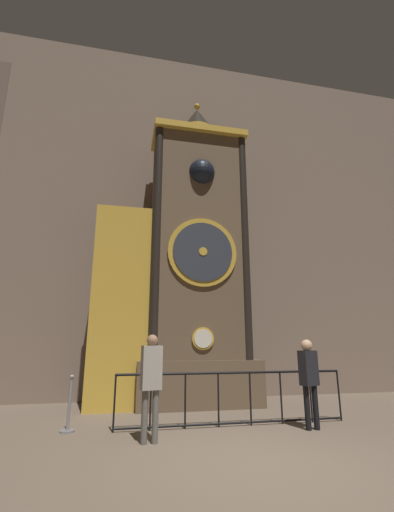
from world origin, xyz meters
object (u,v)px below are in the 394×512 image
object	(u,v)px
clock_tower	(182,264)
visitor_near	(151,376)
stanchion_post	(69,413)
visitor_far	(309,374)

from	to	relation	value
clock_tower	visitor_near	size ratio (longest dim) A/B	5.33
stanchion_post	visitor_far	bearing A→B (deg)	-10.21
visitor_near	stanchion_post	distance (m)	1.95
clock_tower	visitor_far	xyz separation A→B (m)	(2.07, -3.05, -2.82)
clock_tower	stanchion_post	world-z (taller)	clock_tower
visitor_far	stanchion_post	distance (m)	4.71
clock_tower	stanchion_post	size ratio (longest dim) A/B	9.17
visitor_near	stanchion_post	bearing A→B (deg)	133.39
clock_tower	visitor_near	distance (m)	4.47
visitor_far	stanchion_post	xyz separation A→B (m)	(-4.59, 0.83, -0.69)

